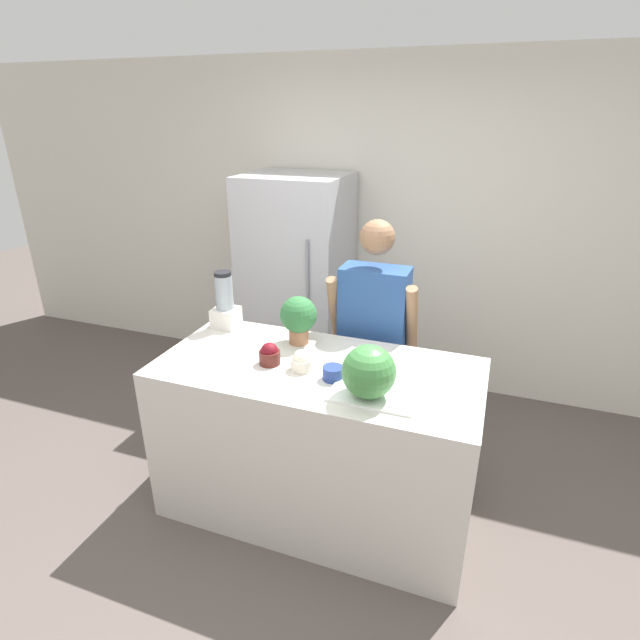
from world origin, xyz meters
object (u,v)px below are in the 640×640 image
Objects in this scene: person at (373,343)px; blender at (225,304)px; bowl_cream at (302,361)px; refrigerator at (297,286)px; bowl_small_blue at (333,373)px; watermelon at (369,372)px; potted_plant at (299,317)px; bowl_cherries at (270,354)px.

blender is (-0.87, -0.31, 0.27)m from person.
person is 13.82× the size of bowl_cream.
bowl_small_blue is (0.79, -1.44, 0.10)m from refrigerator.
watermelon is 0.70m from potted_plant.
person reaches higher than bowl_cherries.
watermelon is 0.90× the size of potted_plant.
bowl_cherries is (0.42, -1.40, 0.11)m from refrigerator.
blender is at bearing 154.35° from bowl_small_blue.
bowl_small_blue is at bearing -91.92° from person.
person is 4.51× the size of blender.
blender is at bearing -160.07° from person.
refrigerator reaches higher than bowl_cherries.
watermelon is at bearing -15.11° from bowl_cherries.
watermelon is at bearing -57.17° from refrigerator.
bowl_cream is at bearing 167.89° from bowl_small_blue.
bowl_cherries is at bearing 179.13° from bowl_cream.
refrigerator is at bearing 118.79° from bowl_small_blue.
bowl_cherries reaches higher than bowl_cream.
person is 0.96m from blender.
bowl_small_blue is at bearing -12.11° from bowl_cream.
watermelon is (0.19, -0.83, 0.26)m from person.
bowl_cream is at bearing -0.87° from bowl_cherries.
potted_plant is at bearing -7.31° from blender.
bowl_cherries reaches higher than bowl_small_blue.
watermelon is 0.71× the size of blender.
potted_plant reaches higher than bowl_cream.
watermelon is at bearing -77.31° from person.
potted_plant reaches higher than watermelon.
person is at bearing 72.84° from bowl_cream.
watermelon is 0.61m from bowl_cherries.
refrigerator reaches higher than person.
refrigerator is at bearing 112.98° from potted_plant.
watermelon is 2.19× the size of bowl_cream.
refrigerator is at bearing 122.83° from watermelon.
bowl_cream is 0.41× the size of potted_plant.
bowl_small_blue is (0.19, -0.04, -0.01)m from bowl_cream.
refrigerator is 6.88× the size of watermelon.
potted_plant is (-0.35, -0.38, 0.28)m from person.
bowl_cream is at bearing 158.75° from watermelon.
bowl_cream reaches higher than bowl_small_blue.
watermelon is 2.10× the size of bowl_cherries.
bowl_small_blue is 0.37× the size of potted_plant.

